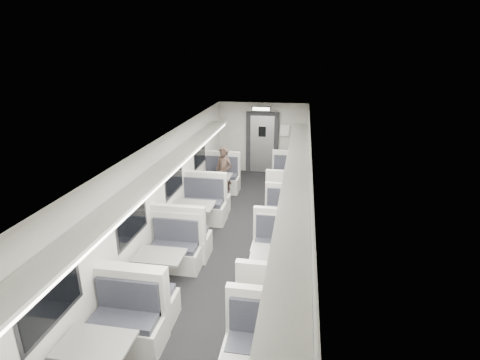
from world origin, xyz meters
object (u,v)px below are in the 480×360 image
(passenger, at_px, (224,173))
(exit_sign, at_px, (261,109))
(booth_left_b, at_px, (193,220))
(booth_left_c, at_px, (161,272))
(booth_right_a, at_px, (288,186))
(booth_right_c, at_px, (276,271))
(vestibule_door, at_px, (262,143))
(booth_left_a, at_px, (215,188))
(booth_right_b, at_px, (282,226))

(passenger, relative_size, exit_sign, 2.45)
(booth_left_b, relative_size, booth_left_c, 1.11)
(booth_right_a, distance_m, booth_right_c, 4.40)
(booth_left_b, height_order, vestibule_door, vestibule_door)
(vestibule_door, bearing_deg, booth_right_a, -66.52)
(booth_left_a, relative_size, booth_right_b, 1.14)
(booth_left_b, xyz_separation_m, vestibule_door, (1.00, 4.99, 0.63))
(exit_sign, bearing_deg, booth_right_a, -61.14)
(booth_left_a, distance_m, booth_right_b, 2.81)
(booth_right_a, relative_size, vestibule_door, 1.03)
(booth_left_b, xyz_separation_m, booth_right_c, (2.00, -1.71, -0.02))
(exit_sign, bearing_deg, booth_left_a, -112.89)
(booth_right_a, relative_size, passenger, 1.43)
(passenger, bearing_deg, vestibule_door, 96.01)
(booth_left_c, xyz_separation_m, booth_right_a, (2.00, 4.73, 0.02))
(booth_right_a, bearing_deg, vestibule_door, 113.48)
(passenger, xyz_separation_m, exit_sign, (0.80, 2.10, 1.52))
(booth_left_b, distance_m, booth_left_c, 2.04)
(passenger, bearing_deg, booth_left_b, -71.50)
(booth_right_c, bearing_deg, vestibule_door, 98.49)
(booth_right_c, bearing_deg, booth_right_b, 90.00)
(booth_right_c, distance_m, passenger, 4.51)
(booth_right_c, height_order, passenger, passenger)
(passenger, bearing_deg, booth_left_c, -69.33)
(booth_right_a, distance_m, booth_right_b, 2.52)
(booth_left_a, relative_size, booth_right_a, 1.03)
(vestibule_door, relative_size, exit_sign, 3.39)
(exit_sign, bearing_deg, booth_left_c, -98.68)
(booth_left_a, bearing_deg, vestibule_door, 70.71)
(booth_left_b, relative_size, booth_right_b, 1.17)
(booth_left_c, xyz_separation_m, passenger, (0.20, 4.45, 0.39))
(booth_right_a, distance_m, vestibule_door, 2.59)
(booth_left_a, distance_m, booth_left_b, 2.14)
(booth_right_c, relative_size, vestibule_door, 1.03)
(passenger, relative_size, vestibule_door, 0.72)
(booth_right_b, bearing_deg, vestibule_door, 101.71)
(booth_left_c, relative_size, passenger, 1.36)
(booth_left_b, distance_m, passenger, 2.44)
(booth_left_b, xyz_separation_m, exit_sign, (1.00, 4.50, 1.87))
(booth_right_c, xyz_separation_m, passenger, (-1.80, 4.11, 0.37))
(booth_right_a, bearing_deg, booth_right_c, -90.00)
(booth_left_c, bearing_deg, booth_right_b, 47.87)
(booth_left_a, relative_size, passenger, 1.46)
(booth_left_c, xyz_separation_m, exit_sign, (1.00, 6.55, 1.91))
(booth_right_c, bearing_deg, booth_right_a, 90.00)
(exit_sign, bearing_deg, passenger, -110.90)
(booth_right_b, distance_m, booth_right_c, 1.87)
(booth_right_c, bearing_deg, exit_sign, 99.15)
(booth_right_c, xyz_separation_m, exit_sign, (-1.00, 6.21, 1.89))
(booth_left_c, relative_size, booth_right_b, 1.06)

